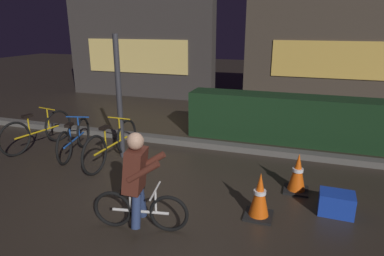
{
  "coord_description": "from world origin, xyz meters",
  "views": [
    {
      "loc": [
        1.75,
        -4.06,
        2.42
      ],
      "look_at": [
        0.2,
        0.6,
        0.9
      ],
      "focal_mm": 31.5,
      "sensor_mm": 36.0,
      "label": 1
    }
  ],
  "objects_px": {
    "street_post": "(119,98)",
    "traffic_cone_near": "(260,196)",
    "blue_crate": "(336,203)",
    "cyclist": "(138,181)",
    "parked_bike_left_mid": "(74,139)",
    "traffic_cone_far": "(298,173)",
    "parked_bike_center_left": "(112,145)",
    "parked_bike_leftmost": "(38,131)"
  },
  "relations": [
    {
      "from": "traffic_cone_near",
      "to": "cyclist",
      "type": "height_order",
      "value": "cyclist"
    },
    {
      "from": "traffic_cone_near",
      "to": "cyclist",
      "type": "bearing_deg",
      "value": -152.34
    },
    {
      "from": "blue_crate",
      "to": "parked_bike_left_mid",
      "type": "bearing_deg",
      "value": 171.48
    },
    {
      "from": "street_post",
      "to": "blue_crate",
      "type": "bearing_deg",
      "value": -13.64
    },
    {
      "from": "parked_bike_leftmost",
      "to": "cyclist",
      "type": "bearing_deg",
      "value": -109.7
    },
    {
      "from": "traffic_cone_near",
      "to": "blue_crate",
      "type": "height_order",
      "value": "traffic_cone_near"
    },
    {
      "from": "street_post",
      "to": "traffic_cone_near",
      "type": "xyz_separation_m",
      "value": [
        2.75,
        -1.3,
        -0.83
      ]
    },
    {
      "from": "parked_bike_left_mid",
      "to": "traffic_cone_far",
      "type": "relative_size",
      "value": 2.44
    },
    {
      "from": "traffic_cone_far",
      "to": "parked_bike_leftmost",
      "type": "bearing_deg",
      "value": 176.67
    },
    {
      "from": "parked_bike_leftmost",
      "to": "parked_bike_left_mid",
      "type": "height_order",
      "value": "parked_bike_leftmost"
    },
    {
      "from": "blue_crate",
      "to": "street_post",
      "type": "bearing_deg",
      "value": 166.36
    },
    {
      "from": "traffic_cone_near",
      "to": "parked_bike_center_left",
      "type": "bearing_deg",
      "value": 160.74
    },
    {
      "from": "traffic_cone_near",
      "to": "traffic_cone_far",
      "type": "height_order",
      "value": "traffic_cone_near"
    },
    {
      "from": "street_post",
      "to": "parked_bike_left_mid",
      "type": "distance_m",
      "value": 1.24
    },
    {
      "from": "parked_bike_left_mid",
      "to": "blue_crate",
      "type": "distance_m",
      "value": 4.67
    },
    {
      "from": "traffic_cone_near",
      "to": "blue_crate",
      "type": "bearing_deg",
      "value": 22.57
    },
    {
      "from": "parked_bike_leftmost",
      "to": "parked_bike_left_mid",
      "type": "distance_m",
      "value": 0.95
    },
    {
      "from": "parked_bike_center_left",
      "to": "blue_crate",
      "type": "bearing_deg",
      "value": -96.54
    },
    {
      "from": "parked_bike_leftmost",
      "to": "cyclist",
      "type": "height_order",
      "value": "cyclist"
    },
    {
      "from": "parked_bike_leftmost",
      "to": "parked_bike_left_mid",
      "type": "relative_size",
      "value": 1.12
    },
    {
      "from": "parked_bike_leftmost",
      "to": "traffic_cone_near",
      "type": "bearing_deg",
      "value": -93.73
    },
    {
      "from": "street_post",
      "to": "traffic_cone_near",
      "type": "bearing_deg",
      "value": -25.34
    },
    {
      "from": "street_post",
      "to": "parked_bike_leftmost",
      "type": "bearing_deg",
      "value": -176.47
    },
    {
      "from": "parked_bike_center_left",
      "to": "traffic_cone_far",
      "type": "distance_m",
      "value": 3.2
    },
    {
      "from": "parked_bike_left_mid",
      "to": "parked_bike_center_left",
      "type": "height_order",
      "value": "parked_bike_center_left"
    },
    {
      "from": "parked_bike_left_mid",
      "to": "blue_crate",
      "type": "xyz_separation_m",
      "value": [
        4.62,
        -0.69,
        -0.17
      ]
    },
    {
      "from": "parked_bike_left_mid",
      "to": "traffic_cone_far",
      "type": "distance_m",
      "value": 4.11
    },
    {
      "from": "parked_bike_center_left",
      "to": "traffic_cone_far",
      "type": "relative_size",
      "value": 2.8
    },
    {
      "from": "parked_bike_left_mid",
      "to": "cyclist",
      "type": "height_order",
      "value": "cyclist"
    },
    {
      "from": "blue_crate",
      "to": "parked_bike_leftmost",
      "type": "bearing_deg",
      "value": 171.96
    },
    {
      "from": "street_post",
      "to": "parked_bike_left_mid",
      "type": "relative_size",
      "value": 1.53
    },
    {
      "from": "parked_bike_center_left",
      "to": "parked_bike_left_mid",
      "type": "bearing_deg",
      "value": 83.92
    },
    {
      "from": "parked_bike_leftmost",
      "to": "traffic_cone_near",
      "type": "xyz_separation_m",
      "value": [
        4.6,
        -1.19,
        -0.05
      ]
    },
    {
      "from": "parked_bike_center_left",
      "to": "blue_crate",
      "type": "height_order",
      "value": "parked_bike_center_left"
    },
    {
      "from": "parked_bike_center_left",
      "to": "parked_bike_leftmost",
      "type": "bearing_deg",
      "value": 85.21
    },
    {
      "from": "traffic_cone_far",
      "to": "cyclist",
      "type": "distance_m",
      "value": 2.44
    },
    {
      "from": "traffic_cone_far",
      "to": "blue_crate",
      "type": "relative_size",
      "value": 1.38
    },
    {
      "from": "parked_bike_leftmost",
      "to": "parked_bike_center_left",
      "type": "relative_size",
      "value": 0.97
    },
    {
      "from": "street_post",
      "to": "parked_bike_left_mid",
      "type": "xyz_separation_m",
      "value": [
        -0.91,
        -0.21,
        -0.81
      ]
    },
    {
      "from": "street_post",
      "to": "cyclist",
      "type": "relative_size",
      "value": 1.82
    },
    {
      "from": "blue_crate",
      "to": "cyclist",
      "type": "height_order",
      "value": "cyclist"
    },
    {
      "from": "traffic_cone_near",
      "to": "traffic_cone_far",
      "type": "relative_size",
      "value": 1.03
    }
  ]
}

